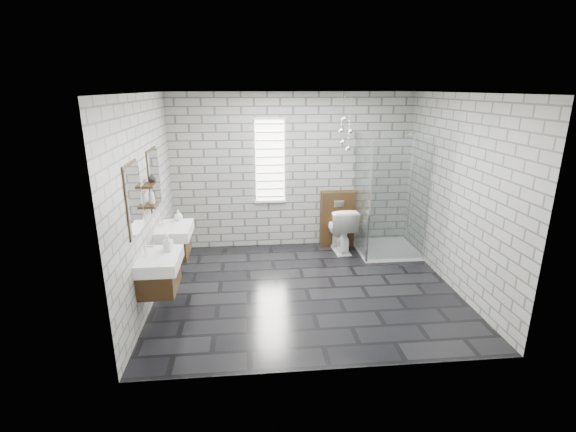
{
  "coord_description": "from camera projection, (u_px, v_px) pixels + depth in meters",
  "views": [
    {
      "loc": [
        -0.78,
        -5.36,
        2.77
      ],
      "look_at": [
        -0.23,
        0.35,
        0.99
      ],
      "focal_mm": 26.0,
      "sensor_mm": 36.0,
      "label": 1
    }
  ],
  "objects": [
    {
      "name": "window",
      "position": [
        270.0,
        161.0,
        7.18
      ],
      "size": [
        0.56,
        0.05,
        1.48
      ],
      "color": "white",
      "rests_on": "wall_back"
    },
    {
      "name": "pendant_cluster",
      "position": [
        345.0,
        134.0,
        6.75
      ],
      "size": [
        0.28,
        0.22,
        0.93
      ],
      "color": "silver",
      "rests_on": "ceiling"
    },
    {
      "name": "floor",
      "position": [
        306.0,
        289.0,
        5.99
      ],
      "size": [
        4.2,
        3.6,
        0.02
      ],
      "primitive_type": "cube",
      "color": "black",
      "rests_on": "ground"
    },
    {
      "name": "wall_left",
      "position": [
        146.0,
        202.0,
        5.39
      ],
      "size": [
        0.02,
        3.6,
        2.7
      ],
      "primitive_type": "cube",
      "color": "gray",
      "rests_on": "floor"
    },
    {
      "name": "wall_back",
      "position": [
        293.0,
        172.0,
        7.3
      ],
      "size": [
        4.2,
        0.02,
        2.7
      ],
      "primitive_type": "cube",
      "color": "gray",
      "rests_on": "floor"
    },
    {
      "name": "vanity_left",
      "position": [
        156.0,
        263.0,
        4.99
      ],
      "size": [
        0.47,
        0.7,
        1.57
      ],
      "color": "#3C2712",
      "rests_on": "wall_left"
    },
    {
      "name": "toilet",
      "position": [
        340.0,
        228.0,
        7.3
      ],
      "size": [
        0.49,
        0.81,
        0.8
      ],
      "primitive_type": "imported",
      "rotation": [
        0.0,
        0.0,
        3.2
      ],
      "color": "white",
      "rests_on": "floor"
    },
    {
      "name": "wall_front",
      "position": [
        335.0,
        247.0,
        3.86
      ],
      "size": [
        4.2,
        0.02,
        2.7
      ],
      "primitive_type": "cube",
      "color": "gray",
      "rests_on": "floor"
    },
    {
      "name": "soap_bottle_a",
      "position": [
        168.0,
        243.0,
        5.07
      ],
      "size": [
        0.12,
        0.12,
        0.21
      ],
      "primitive_type": "imported",
      "rotation": [
        0.0,
        0.0,
        -0.31
      ],
      "color": "#B2B2B2",
      "rests_on": "vanity_left"
    },
    {
      "name": "shelf_upper",
      "position": [
        150.0,
        185.0,
        5.28
      ],
      "size": [
        0.14,
        0.3,
        0.03
      ],
      "primitive_type": "cube",
      "color": "#3C2712",
      "rests_on": "wall_left"
    },
    {
      "name": "vanity_right",
      "position": [
        172.0,
        232.0,
        6.04
      ],
      "size": [
        0.47,
        0.7,
        1.57
      ],
      "color": "#3C2712",
      "rests_on": "wall_left"
    },
    {
      "name": "vase",
      "position": [
        152.0,
        178.0,
        5.37
      ],
      "size": [
        0.1,
        0.1,
        0.11
      ],
      "primitive_type": "imported",
      "rotation": [
        0.0,
        0.0,
        0.01
      ],
      "color": "#B2B2B2",
      "rests_on": "shelf_upper"
    },
    {
      "name": "soap_bottle_c",
      "position": [
        151.0,
        196.0,
        5.31
      ],
      "size": [
        0.09,
        0.09,
        0.21
      ],
      "primitive_type": "imported",
      "rotation": [
        0.0,
        0.0,
        0.17
      ],
      "color": "#B2B2B2",
      "rests_on": "shelf_lower"
    },
    {
      "name": "shelf_lower",
      "position": [
        152.0,
        205.0,
        5.36
      ],
      "size": [
        0.14,
        0.3,
        0.03
      ],
      "primitive_type": "cube",
      "color": "#3C2712",
      "rests_on": "wall_left"
    },
    {
      "name": "ceiling",
      "position": [
        309.0,
        92.0,
        5.18
      ],
      "size": [
        4.2,
        3.6,
        0.02
      ],
      "primitive_type": "cube",
      "color": "white",
      "rests_on": "wall_back"
    },
    {
      "name": "soap_bottle_b",
      "position": [
        178.0,
        215.0,
        6.24
      ],
      "size": [
        0.16,
        0.16,
        0.16
      ],
      "primitive_type": "imported",
      "rotation": [
        0.0,
        0.0,
        -0.33
      ],
      "color": "#B2B2B2",
      "rests_on": "vanity_right"
    },
    {
      "name": "cistern_panel",
      "position": [
        337.0,
        218.0,
        7.53
      ],
      "size": [
        0.6,
        0.2,
        1.0
      ],
      "primitive_type": "cube",
      "color": "#3C2712",
      "rests_on": "floor"
    },
    {
      "name": "shower_enclosure",
      "position": [
        384.0,
        226.0,
        7.1
      ],
      "size": [
        1.0,
        1.0,
        2.03
      ],
      "color": "white",
      "rests_on": "floor"
    },
    {
      "name": "wall_right",
      "position": [
        458.0,
        194.0,
        5.78
      ],
      "size": [
        0.02,
        3.6,
        2.7
      ],
      "primitive_type": "cube",
      "color": "gray",
      "rests_on": "floor"
    },
    {
      "name": "flush_plate",
      "position": [
        339.0,
        204.0,
        7.34
      ],
      "size": [
        0.18,
        0.01,
        0.12
      ],
      "primitive_type": "cube",
      "color": "silver",
      "rests_on": "cistern_panel"
    }
  ]
}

